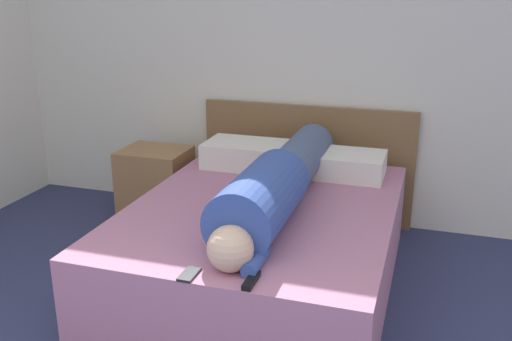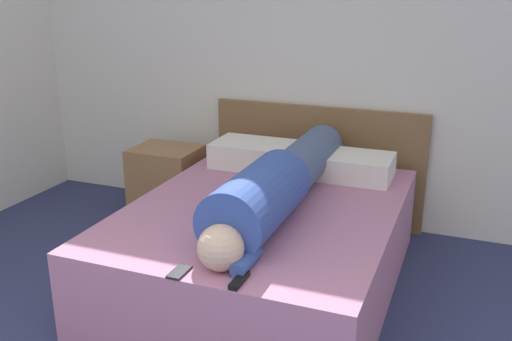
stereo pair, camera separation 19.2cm
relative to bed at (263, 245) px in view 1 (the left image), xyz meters
name	(u,v)px [view 1 (the left image)]	position (x,y,z in m)	size (l,w,h in m)	color
wall_back	(297,45)	(-0.11, 1.16, 1.04)	(5.71, 0.06, 2.60)	silver
bed	(263,245)	(0.00, 0.00, 0.00)	(1.46, 1.92, 0.51)	#B2708E
headboard	(306,163)	(0.00, 1.09, 0.18)	(1.58, 0.04, 0.87)	brown
nightstand	(156,185)	(-1.06, 0.70, 0.02)	(0.49, 0.40, 0.56)	olive
person_lying	(277,184)	(0.09, -0.05, 0.41)	(0.34, 1.81, 0.34)	#DBB293
pillow_near_headboard	(252,155)	(-0.29, 0.66, 0.34)	(0.63, 0.37, 0.17)	silver
pillow_second	(338,164)	(0.31, 0.66, 0.33)	(0.60, 0.37, 0.15)	silver
tv_remote	(251,280)	(0.21, -0.88, 0.27)	(0.04, 0.15, 0.02)	black
cell_phone	(189,274)	(-0.06, -0.90, 0.26)	(0.06, 0.13, 0.01)	black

